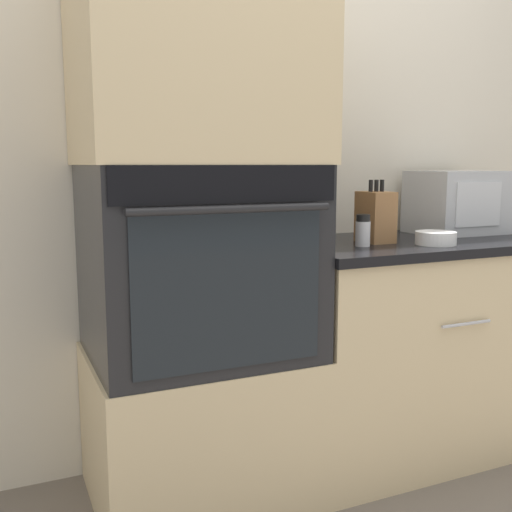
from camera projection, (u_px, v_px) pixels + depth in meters
ground_plane at (334, 512)px, 2.04m from camera, size 12.00×12.00×0.00m
wall_back at (259, 146)px, 2.42m from camera, size 8.00×0.05×2.50m
oven_cabinet_base at (200, 424)px, 2.12m from camera, size 0.75×0.60×0.53m
wall_oven at (198, 261)px, 2.03m from camera, size 0.73×0.64×0.65m
oven_cabinet_upper at (194, 42)px, 1.93m from camera, size 0.75×0.60×0.78m
counter_unit at (409, 345)px, 2.46m from camera, size 1.08×0.63×0.88m
microwave at (458, 202)px, 2.60m from camera, size 0.38×0.29×0.27m
knife_block at (375, 217)px, 2.29m from camera, size 0.10×0.14×0.24m
bowl at (436, 238)px, 2.23m from camera, size 0.15×0.15×0.05m
condiment_jar_near at (363, 231)px, 2.18m from camera, size 0.05×0.05×0.12m
condiment_jar_mid at (313, 230)px, 2.24m from camera, size 0.05×0.05×0.11m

